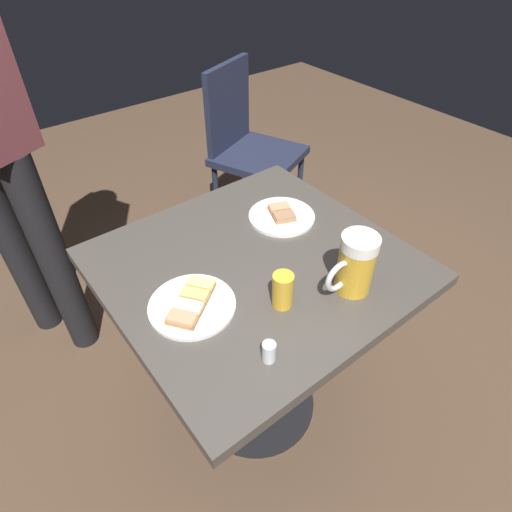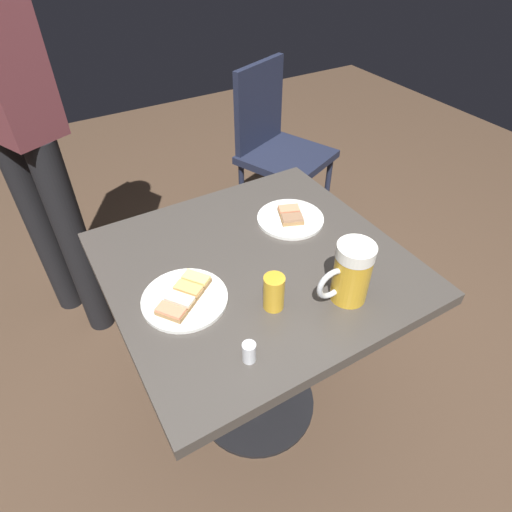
{
  "view_description": "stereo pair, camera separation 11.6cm",
  "coord_description": "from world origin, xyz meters",
  "px_view_note": "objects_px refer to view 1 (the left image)",
  "views": [
    {
      "loc": [
        -0.54,
        -0.69,
        1.5
      ],
      "look_at": [
        0.0,
        0.0,
        0.74
      ],
      "focal_mm": 29.95,
      "sensor_mm": 36.0,
      "label": 1
    },
    {
      "loc": [
        -0.44,
        -0.75,
        1.5
      ],
      "look_at": [
        0.0,
        0.0,
        0.74
      ],
      "focal_mm": 29.95,
      "sensor_mm": 36.0,
      "label": 2
    }
  ],
  "objects_px": {
    "plate_near": "(192,304)",
    "beer_mug": "(355,264)",
    "beer_glass_small": "(283,290)",
    "cafe_chair": "(248,145)",
    "salt_shaker": "(269,352)",
    "plate_far": "(282,216)"
  },
  "relations": [
    {
      "from": "plate_near",
      "to": "beer_mug",
      "type": "xyz_separation_m",
      "value": [
        0.35,
        -0.19,
        0.07
      ]
    },
    {
      "from": "plate_near",
      "to": "salt_shaker",
      "type": "bearing_deg",
      "value": -77.71
    },
    {
      "from": "plate_near",
      "to": "beer_mug",
      "type": "bearing_deg",
      "value": -28.7
    },
    {
      "from": "beer_glass_small",
      "to": "cafe_chair",
      "type": "xyz_separation_m",
      "value": [
        0.67,
        1.03,
        -0.23
      ]
    },
    {
      "from": "plate_near",
      "to": "cafe_chair",
      "type": "relative_size",
      "value": 0.24
    },
    {
      "from": "beer_glass_small",
      "to": "cafe_chair",
      "type": "height_order",
      "value": "cafe_chair"
    },
    {
      "from": "plate_near",
      "to": "beer_mug",
      "type": "relative_size",
      "value": 1.32
    },
    {
      "from": "plate_near",
      "to": "plate_far",
      "type": "xyz_separation_m",
      "value": [
        0.42,
        0.15,
        -0.0
      ]
    },
    {
      "from": "beer_glass_small",
      "to": "plate_far",
      "type": "bearing_deg",
      "value": 49.44
    },
    {
      "from": "beer_mug",
      "to": "salt_shaker",
      "type": "distance_m",
      "value": 0.31
    },
    {
      "from": "cafe_chair",
      "to": "plate_far",
      "type": "bearing_deg",
      "value": 37.53
    },
    {
      "from": "plate_far",
      "to": "cafe_chair",
      "type": "relative_size",
      "value": 0.23
    },
    {
      "from": "plate_far",
      "to": "cafe_chair",
      "type": "distance_m",
      "value": 0.89
    },
    {
      "from": "plate_far",
      "to": "beer_glass_small",
      "type": "xyz_separation_m",
      "value": [
        -0.24,
        -0.28,
        0.04
      ]
    },
    {
      "from": "beer_glass_small",
      "to": "cafe_chair",
      "type": "bearing_deg",
      "value": 56.84
    },
    {
      "from": "plate_far",
      "to": "beer_mug",
      "type": "relative_size",
      "value": 1.26
    },
    {
      "from": "beer_mug",
      "to": "beer_glass_small",
      "type": "relative_size",
      "value": 1.72
    },
    {
      "from": "plate_near",
      "to": "beer_glass_small",
      "type": "bearing_deg",
      "value": -35.29
    },
    {
      "from": "plate_near",
      "to": "salt_shaker",
      "type": "relative_size",
      "value": 4.2
    },
    {
      "from": "beer_glass_small",
      "to": "plate_near",
      "type": "bearing_deg",
      "value": 144.71
    },
    {
      "from": "salt_shaker",
      "to": "plate_far",
      "type": "bearing_deg",
      "value": 46.28
    },
    {
      "from": "plate_near",
      "to": "beer_mug",
      "type": "distance_m",
      "value": 0.41
    }
  ]
}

